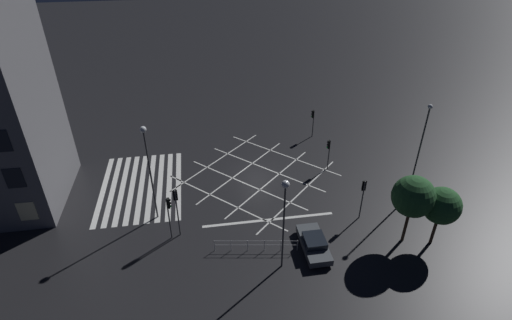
% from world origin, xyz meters
% --- Properties ---
extents(ground_plane, '(200.00, 200.00, 0.00)m').
position_xyz_m(ground_plane, '(0.00, 0.00, 0.00)').
color(ground_plane, black).
extents(road_markings, '(17.36, 23.95, 0.01)m').
position_xyz_m(road_markings, '(0.34, -8.33, 0.00)').
color(road_markings, silver).
rests_on(road_markings, ground_plane).
extents(traffic_light_se_cross, '(0.36, 0.39, 4.10)m').
position_xyz_m(traffic_light_se_cross, '(7.88, -8.22, 2.93)').
color(traffic_light_se_cross, '#424244').
rests_on(traffic_light_se_cross, ground_plane).
extents(traffic_light_se_main, '(0.39, 0.36, 4.54)m').
position_xyz_m(traffic_light_se_main, '(7.51, -7.62, 3.23)').
color(traffic_light_se_main, '#424244').
rests_on(traffic_light_se_main, ground_plane).
extents(traffic_light_ne_main, '(0.39, 0.36, 3.89)m').
position_xyz_m(traffic_light_ne_main, '(7.79, 7.95, 2.78)').
color(traffic_light_ne_main, '#424244').
rests_on(traffic_light_ne_main, ground_plane).
extents(traffic_light_median_north, '(0.36, 0.39, 3.42)m').
position_xyz_m(traffic_light_median_north, '(-0.15, 7.50, 2.45)').
color(traffic_light_median_north, '#424244').
rests_on(traffic_light_median_north, ground_plane).
extents(traffic_light_nw_cross, '(0.36, 0.39, 3.44)m').
position_xyz_m(traffic_light_nw_cross, '(-7.28, 7.89, 2.46)').
color(traffic_light_nw_cross, '#424244').
rests_on(traffic_light_nw_cross, ground_plane).
extents(street_lamp_east, '(0.51, 0.51, 8.96)m').
position_xyz_m(street_lamp_east, '(4.97, -9.60, 6.26)').
color(street_lamp_east, '#424244').
rests_on(street_lamp_east, ground_plane).
extents(street_lamp_west, '(0.55, 0.55, 7.91)m').
position_xyz_m(street_lamp_west, '(12.34, 0.00, 5.83)').
color(street_lamp_west, '#424244').
rests_on(street_lamp_west, ground_plane).
extents(street_lamp_far, '(0.40, 0.40, 9.56)m').
position_xyz_m(street_lamp_far, '(5.90, 13.51, 5.87)').
color(street_lamp_far, '#424244').
rests_on(street_lamp_far, ground_plane).
extents(street_tree_near, '(3.29, 3.29, 6.12)m').
position_xyz_m(street_tree_near, '(11.14, 10.38, 4.46)').
color(street_tree_near, '#473323').
rests_on(street_tree_near, ground_plane).
extents(street_tree_far, '(2.94, 2.94, 5.30)m').
position_xyz_m(street_tree_far, '(11.79, 12.50, 3.81)').
color(street_tree_far, '#473323').
rests_on(street_tree_far, ground_plane).
extents(waiting_car, '(4.41, 1.84, 1.24)m').
position_xyz_m(waiting_car, '(10.97, 2.89, 0.59)').
color(waiting_car, '#474C51').
rests_on(waiting_car, ground_plane).
extents(pedestrian_railing, '(1.09, 6.53, 1.05)m').
position_xyz_m(pedestrian_railing, '(10.41, -1.67, 0.66)').
color(pedestrian_railing, '#B7B7BC').
rests_on(pedestrian_railing, ground_plane).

